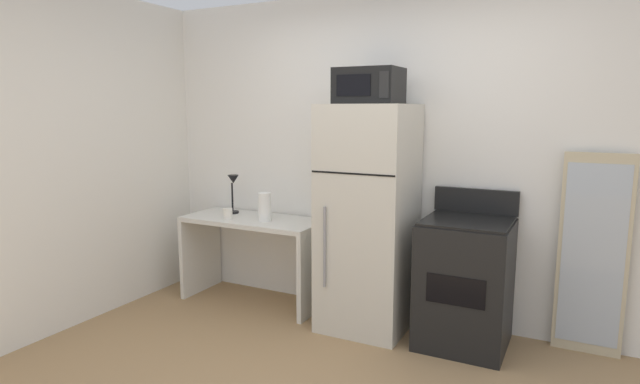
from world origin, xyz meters
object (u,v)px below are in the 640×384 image
object	(u,v)px
desk	(254,243)
paper_towel_roll	(265,207)
leaning_mirror	(593,255)
refrigerator	(368,218)
coffee_mug	(228,214)
microwave	(369,86)
oven_range	(465,282)
desk_lamp	(233,187)

from	to	relation	value
desk	paper_towel_roll	xyz separation A→B (m)	(0.15, -0.05, 0.34)
paper_towel_roll	leaning_mirror	size ratio (longest dim) A/B	0.17
paper_towel_roll	refrigerator	xyz separation A→B (m)	(0.93, 0.00, -0.01)
coffee_mug	microwave	world-z (taller)	microwave
coffee_mug	oven_range	size ratio (longest dim) A/B	0.09
oven_range	leaning_mirror	world-z (taller)	leaning_mirror
desk	coffee_mug	bearing A→B (deg)	-141.82
desk	desk_lamp	size ratio (longest dim) A/B	3.50
leaning_mirror	desk_lamp	bearing A→B (deg)	-177.07
coffee_mug	microwave	bearing A→B (deg)	3.05
desk_lamp	leaning_mirror	bearing A→B (deg)	2.93
desk_lamp	coffee_mug	world-z (taller)	desk_lamp
desk_lamp	coffee_mug	xyz separation A→B (m)	(0.10, -0.21, -0.19)
desk_lamp	leaning_mirror	xyz separation A→B (m)	(2.89, 0.15, -0.29)
desk	desk_lamp	bearing A→B (deg)	163.40
refrigerator	microwave	distance (m)	0.99
desk_lamp	refrigerator	xyz separation A→B (m)	(1.35, -0.13, -0.13)
desk	paper_towel_roll	bearing A→B (deg)	-17.85
refrigerator	leaning_mirror	size ratio (longest dim) A/B	1.23
desk_lamp	oven_range	xyz separation A→B (m)	(2.09, -0.11, -0.52)
desk_lamp	paper_towel_roll	size ratio (longest dim) A/B	1.47
coffee_mug	oven_range	bearing A→B (deg)	3.06
desk_lamp	paper_towel_roll	distance (m)	0.45
desk	microwave	bearing A→B (deg)	-3.55
paper_towel_roll	microwave	distance (m)	1.35
desk_lamp	leaning_mirror	distance (m)	2.91
coffee_mug	microwave	xyz separation A→B (m)	(1.26, 0.07, 1.05)
paper_towel_roll	coffee_mug	xyz separation A→B (m)	(-0.32, -0.09, -0.07)
refrigerator	microwave	world-z (taller)	microwave
desk_lamp	coffee_mug	distance (m)	0.30
refrigerator	leaning_mirror	distance (m)	1.57
paper_towel_roll	microwave	size ratio (longest dim) A/B	0.52
microwave	oven_range	bearing A→B (deg)	3.06
refrigerator	leaning_mirror	bearing A→B (deg)	10.10
refrigerator	oven_range	size ratio (longest dim) A/B	1.56
desk	microwave	distance (m)	1.71
desk	desk_lamp	world-z (taller)	desk_lamp
refrigerator	leaning_mirror	xyz separation A→B (m)	(1.54, 0.27, -0.16)
paper_towel_roll	coffee_mug	world-z (taller)	paper_towel_roll
desk_lamp	refrigerator	world-z (taller)	refrigerator
desk	desk_lamp	distance (m)	0.54
microwave	leaning_mirror	bearing A→B (deg)	10.87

